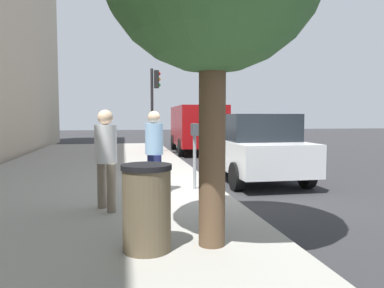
% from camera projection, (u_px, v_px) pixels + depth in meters
% --- Properties ---
extents(ground_plane, '(80.00, 80.00, 0.00)m').
position_uv_depth(ground_plane, '(219.00, 194.00, 8.35)').
color(ground_plane, '#2B2B2D').
rests_on(ground_plane, ground).
extents(sidewalk_slab, '(28.00, 6.00, 0.15)m').
position_uv_depth(sidewalk_slab, '(79.00, 195.00, 7.80)').
color(sidewalk_slab, gray).
rests_on(sidewalk_slab, ground_plane).
extents(parking_meter, '(0.36, 0.12, 1.41)m').
position_uv_depth(parking_meter, '(195.00, 142.00, 8.05)').
color(parking_meter, gray).
rests_on(parking_meter, sidewalk_slab).
extents(pedestrian_at_meter, '(0.50, 0.36, 1.67)m').
position_uv_depth(pedestrian_at_meter, '(154.00, 146.00, 7.62)').
color(pedestrian_at_meter, '#191E4C').
rests_on(pedestrian_at_meter, sidewalk_slab).
extents(pedestrian_bystander, '(0.47, 0.36, 1.67)m').
position_uv_depth(pedestrian_bystander, '(106.00, 152.00, 6.22)').
color(pedestrian_bystander, '#726656').
rests_on(pedestrian_bystander, sidewalk_slab).
extents(parked_sedan_near, '(4.41, 1.99, 1.77)m').
position_uv_depth(parked_sedan_near, '(253.00, 147.00, 10.14)').
color(parked_sedan_near, silver).
rests_on(parked_sedan_near, ground_plane).
extents(parked_van_far, '(5.27, 2.27, 2.18)m').
position_uv_depth(parked_van_far, '(197.00, 126.00, 17.80)').
color(parked_van_far, maroon).
rests_on(parked_van_far, ground_plane).
extents(traffic_signal, '(0.24, 0.44, 3.60)m').
position_uv_depth(traffic_signal, '(154.00, 96.00, 16.22)').
color(traffic_signal, black).
rests_on(traffic_signal, sidewalk_slab).
extents(trash_bin, '(0.59, 0.59, 1.01)m').
position_uv_depth(trash_bin, '(147.00, 207.00, 4.37)').
color(trash_bin, brown).
rests_on(trash_bin, sidewalk_slab).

